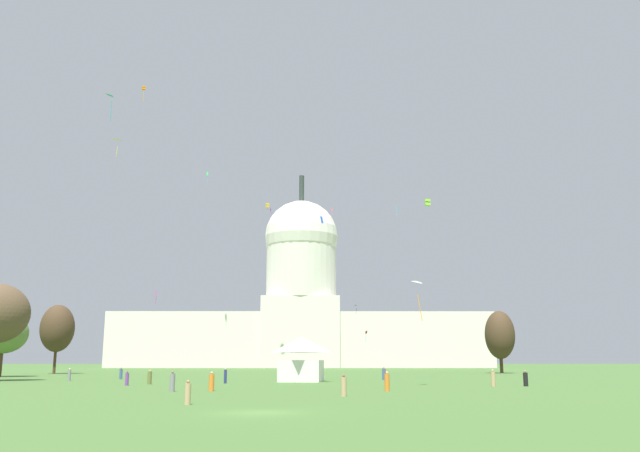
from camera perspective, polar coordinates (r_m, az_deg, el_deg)
ground_plane at (r=35.91m, az=-5.19°, el=-15.79°), size 800.00×800.00×0.00m
capitol_building at (r=231.20m, az=-1.66°, el=-7.29°), size 129.14×25.95×68.13m
event_tent at (r=84.54m, az=-1.63°, el=-11.45°), size 6.04×6.84×5.52m
tree_west_far at (r=119.37m, az=-25.77°, el=-8.36°), size 11.11×11.36×10.20m
tree_east_near at (r=140.13m, az=15.30°, el=-9.09°), size 6.80×7.44×12.44m
tree_west_mid at (r=140.11m, az=-21.79°, el=-8.24°), size 9.37×9.37×13.29m
person_grey_near_tent at (r=93.77m, az=-20.87°, el=-11.97°), size 0.54×0.54×1.60m
person_orange_back_left at (r=60.29m, az=-9.37°, el=-13.20°), size 0.65×0.65×1.69m
person_orange_edge_east at (r=59.94m, az=5.83°, el=-13.30°), size 0.63×0.63×1.69m
person_denim_front_left at (r=99.05m, az=-16.85°, el=-12.15°), size 0.59×0.59×1.64m
person_grey_near_tree_west at (r=59.74m, az=-12.66°, el=-13.06°), size 0.57×0.57×1.75m
person_tan_mid_left at (r=42.65m, az=-11.38°, el=-14.02°), size 0.46×0.46×1.49m
person_purple_mid_right at (r=75.08m, az=-16.37°, el=-12.58°), size 0.50×0.50×1.52m
person_orange_back_right at (r=95.49m, az=5.66°, el=-12.60°), size 0.46×0.46×1.65m
person_denim_lawn_far_left at (r=91.80m, az=5.55°, el=-12.64°), size 0.60×0.60×1.74m
person_tan_deep_crowd at (r=71.75m, az=14.76°, el=-12.67°), size 0.46×0.46×1.72m
person_olive_near_tree_east at (r=77.95m, az=-14.54°, el=-12.60°), size 0.60×0.60×1.59m
person_black_mid_center at (r=73.25m, az=17.37°, el=-12.54°), size 0.67×0.67×1.61m
person_navy_front_right at (r=79.17m, az=-8.20°, el=-12.74°), size 0.42×0.42×1.77m
person_tan_aisle_center at (r=51.27m, az=2.07°, el=-13.70°), size 0.48×0.48×1.62m
kite_cyan_high at (r=191.83m, az=6.63°, el=1.47°), size 0.67×0.97×3.00m
kite_turquoise_high at (r=103.49m, az=-17.58°, el=10.39°), size 1.08×1.48×3.80m
kite_magenta_mid at (r=162.84m, az=-14.06°, el=-5.77°), size 0.95×1.17×3.05m
kite_orange_high at (r=134.58m, az=-15.02°, el=11.44°), size 0.88×0.86×3.29m
kite_pink_high at (r=193.43m, az=1.04°, el=1.32°), size 0.51×0.60×3.16m
kite_black_low at (r=193.60m, az=3.26°, el=-6.98°), size 1.01×1.30×2.41m
kite_gold_high at (r=202.88m, az=-4.58°, el=1.79°), size 1.28×1.27×2.83m
kite_blue_mid at (r=125.48m, az=0.16°, el=0.54°), size 0.68×0.59×1.38m
kite_lime_mid at (r=104.83m, az=9.29°, el=2.02°), size 0.85×0.82×1.05m
kite_green_high at (r=208.59m, az=-9.72°, el=4.38°), size 0.67×0.61×3.75m
kite_yellow_high at (r=130.27m, az=-17.06°, el=6.97°), size 1.85×1.79×3.13m
kite_violet_high at (r=194.07m, az=-4.30°, el=1.36°), size 0.39×0.98×2.87m
kite_white_low at (r=70.74m, az=8.87°, el=-5.43°), size 1.63×1.66×3.71m
kite_red_low at (r=181.20m, az=4.02°, el=-9.27°), size 0.68×0.83×3.22m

